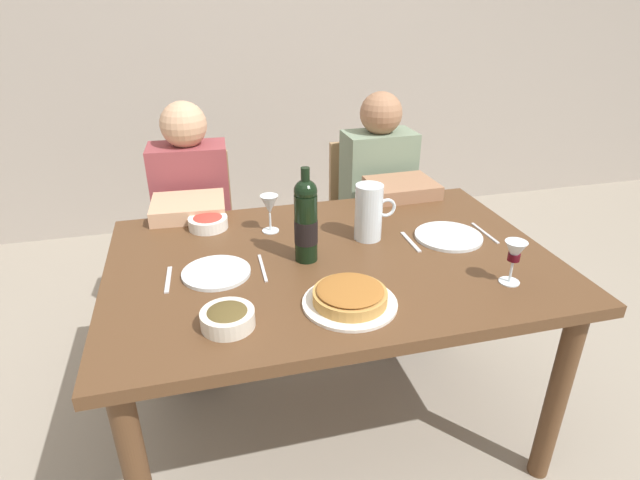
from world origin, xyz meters
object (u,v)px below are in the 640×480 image
at_px(wine_glass_left_diner, 514,254).
at_px(water_pitcher, 369,215).
at_px(dining_table, 332,281).
at_px(baked_tart, 350,297).
at_px(dinner_plate_right_setting, 448,236).
at_px(wine_bottle, 306,221).
at_px(diner_left, 194,229).
at_px(diner_right, 385,210).
at_px(wine_glass_right_diner, 269,206).
at_px(dinner_plate_left_setting, 216,273).
at_px(salad_bowl, 208,222).
at_px(olive_bowl, 228,317).
at_px(chair_left, 197,231).
at_px(chair_right, 367,214).

bearing_deg(wine_glass_left_diner, water_pitcher, 128.53).
xyz_separation_m(dining_table, baked_tart, (-0.03, -0.29, 0.12)).
bearing_deg(water_pitcher, dinner_plate_right_setting, -14.26).
distance_m(wine_bottle, baked_tart, 0.33).
relative_size(dining_table, diner_left, 1.29).
bearing_deg(diner_left, wine_bottle, 122.50).
bearing_deg(diner_right, diner_left, -1.92).
xyz_separation_m(water_pitcher, diner_right, (0.29, 0.55, -0.24)).
bearing_deg(baked_tart, wine_glass_right_diner, 104.39).
bearing_deg(dinner_plate_left_setting, salad_bowl, 90.60).
height_order(water_pitcher, salad_bowl, water_pitcher).
height_order(water_pitcher, olive_bowl, water_pitcher).
distance_m(wine_glass_right_diner, chair_left, 0.79).
xyz_separation_m(wine_bottle, water_pitcher, (0.26, 0.10, -0.05)).
xyz_separation_m(dining_table, chair_left, (-0.45, 0.90, -0.17)).
relative_size(dinner_plate_right_setting, diner_left, 0.21).
relative_size(olive_bowl, diner_right, 0.13).
distance_m(olive_bowl, chair_left, 1.25).
bearing_deg(salad_bowl, dinner_plate_right_setting, -19.87).
xyz_separation_m(olive_bowl, diner_right, (0.83, 0.97, -0.17)).
bearing_deg(baked_tart, wine_bottle, 101.29).
distance_m(salad_bowl, dinner_plate_right_setting, 0.91).
distance_m(dining_table, salad_bowl, 0.54).
xyz_separation_m(wine_bottle, diner_left, (-0.37, 0.66, -0.29)).
height_order(dining_table, diner_right, diner_right).
distance_m(water_pitcher, salad_bowl, 0.61).
bearing_deg(wine_bottle, chair_left, 111.77).
distance_m(olive_bowl, chair_right, 1.49).
bearing_deg(salad_bowl, chair_left, 95.00).
bearing_deg(chair_left, wine_glass_right_diner, 116.44).
relative_size(water_pitcher, chair_left, 0.24).
bearing_deg(olive_bowl, wine_glass_right_diner, 69.66).
xyz_separation_m(dinner_plate_left_setting, diner_right, (0.85, 0.68, -0.15)).
distance_m(baked_tart, diner_left, 1.06).
xyz_separation_m(wine_bottle, wine_glass_right_diner, (-0.08, 0.25, -0.04)).
distance_m(water_pitcher, diner_left, 0.87).
relative_size(wine_glass_left_diner, dinner_plate_left_setting, 0.65).
height_order(dining_table, diner_left, diner_left).
xyz_separation_m(wine_glass_right_diner, chair_left, (-0.27, 0.64, -0.37)).
bearing_deg(water_pitcher, dining_table, -145.95).
bearing_deg(wine_glass_right_diner, salad_bowl, 158.81).
height_order(water_pitcher, diner_right, diner_right).
bearing_deg(dinner_plate_right_setting, dinner_plate_left_setting, -176.17).
relative_size(salad_bowl, chair_right, 0.17).
bearing_deg(wine_bottle, wine_glass_right_diner, 108.01).
relative_size(wine_bottle, diner_right, 0.28).
bearing_deg(diner_left, wine_glass_left_diner, 137.88).
distance_m(diner_left, diner_right, 0.91).
height_order(dining_table, wine_glass_right_diner, wine_glass_right_diner).
distance_m(baked_tart, olive_bowl, 0.35).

